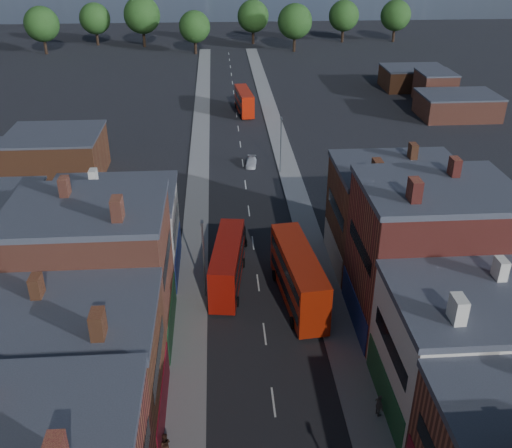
{
  "coord_description": "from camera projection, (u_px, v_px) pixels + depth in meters",
  "views": [
    {
      "loc": [
        -3.45,
        -15.23,
        31.78
      ],
      "look_at": [
        0.0,
        35.02,
        5.04
      ],
      "focal_mm": 40.0,
      "sensor_mm": 36.0,
      "label": 1
    }
  ],
  "objects": [
    {
      "name": "lamp_post_2",
      "position": [
        203.0,
        254.0,
        52.45
      ],
      "size": [
        0.25,
        0.7,
        8.12
      ],
      "color": "slate",
      "rests_on": "ground"
    },
    {
      "name": "bus_0",
      "position": [
        228.0,
        264.0,
        55.22
      ],
      "size": [
        3.81,
        10.92,
        4.62
      ],
      "rotation": [
        0.0,
        0.0,
        -0.13
      ],
      "color": "#A21209",
      "rests_on": "ground"
    },
    {
      "name": "bus_1",
      "position": [
        298.0,
        276.0,
        52.7
      ],
      "size": [
        4.06,
        12.3,
        5.21
      ],
      "rotation": [
        0.0,
        0.0,
        0.11
      ],
      "color": "#BA230A",
      "rests_on": "ground"
    },
    {
      "name": "car_3",
      "position": [
        251.0,
        162.0,
        83.74
      ],
      "size": [
        1.93,
        3.81,
        1.06
      ],
      "primitive_type": "imported",
      "rotation": [
        0.0,
        0.0,
        -0.13
      ],
      "color": "white",
      "rests_on": "ground"
    },
    {
      "name": "pavement_east",
      "position": [
        299.0,
        202.0,
        72.96
      ],
      "size": [
        3.0,
        200.0,
        0.12
      ],
      "primitive_type": "cube",
      "color": "gray",
      "rests_on": "ground"
    },
    {
      "name": "ped_3",
      "position": [
        379.0,
        406.0,
        40.95
      ],
      "size": [
        0.73,
        1.16,
        1.83
      ],
      "primitive_type": "imported",
      "rotation": [
        0.0,
        0.0,
        1.82
      ],
      "color": "#59554D",
      "rests_on": "pavement_east"
    },
    {
      "name": "pavement_west",
      "position": [
        197.0,
        205.0,
        72.17
      ],
      "size": [
        3.0,
        200.0,
        0.12
      ],
      "primitive_type": "cube",
      "color": "gray",
      "rests_on": "ground"
    },
    {
      "name": "ped_1",
      "position": [
        165.0,
        444.0,
        37.88
      ],
      "size": [
        0.93,
        0.54,
        1.85
      ],
      "primitive_type": "imported",
      "rotation": [
        0.0,
        0.0,
        3.2
      ],
      "color": "#3C2218",
      "rests_on": "pavement_west"
    },
    {
      "name": "car_2",
      "position": [
        237.0,
        236.0,
        63.95
      ],
      "size": [
        2.19,
        4.68,
        1.3
      ],
      "primitive_type": "imported",
      "rotation": [
        0.0,
        0.0,
        0.01
      ],
      "color": "black",
      "rests_on": "ground"
    },
    {
      "name": "bus_2",
      "position": [
        244.0,
        101.0,
        106.06
      ],
      "size": [
        3.27,
        10.15,
        4.31
      ],
      "rotation": [
        0.0,
        0.0,
        0.1
      ],
      "color": "#AF1A07",
      "rests_on": "ground"
    },
    {
      "name": "lamp_post_3",
      "position": [
        281.0,
        141.0,
        79.51
      ],
      "size": [
        0.25,
        0.7,
        8.12
      ],
      "color": "slate",
      "rests_on": "ground"
    }
  ]
}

